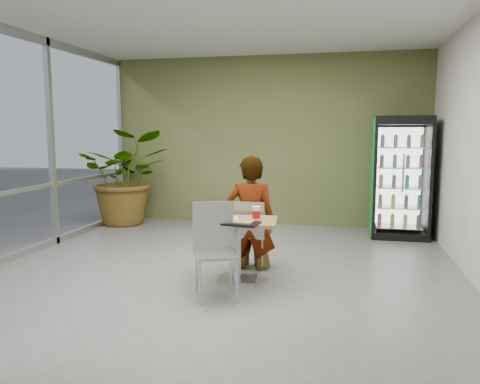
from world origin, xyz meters
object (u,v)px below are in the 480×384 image
chair_far (250,229)px  seated_woman (251,223)px  cafeteria_tray (240,223)px  beverage_fridge (400,177)px  dining_table (237,237)px  soda_cup (256,214)px  chair_near (214,242)px  potted_plant (126,177)px

chair_far → seated_woman: bearing=-88.8°
cafeteria_tray → beverage_fridge: bearing=57.4°
cafeteria_tray → beverage_fridge: size_ratio=0.20×
seated_woman → cafeteria_tray: size_ratio=4.32×
cafeteria_tray → beverage_fridge: 3.79m
dining_table → soda_cup: soda_cup is taller
seated_woman → soda_cup: seated_woman is taller
dining_table → chair_near: size_ratio=0.97×
seated_woman → potted_plant: 3.80m
chair_near → soda_cup: (0.37, 0.49, 0.24)m
chair_near → soda_cup: chair_near is taller
seated_woman → cafeteria_tray: seated_woman is taller
dining_table → chair_far: bearing=85.0°
soda_cup → beverage_fridge: 3.50m
dining_table → beverage_fridge: size_ratio=0.49×
chair_near → chair_far: bearing=56.4°
chair_near → potted_plant: potted_plant is taller
chair_near → soda_cup: size_ratio=5.98×
cafeteria_tray → potted_plant: size_ratio=0.23×
chair_far → seated_woman: size_ratio=0.50×
soda_cup → beverage_fridge: bearing=57.1°
dining_table → soda_cup: (0.23, -0.02, 0.30)m
soda_cup → potted_plant: potted_plant is taller
seated_woman → potted_plant: potted_plant is taller
chair_near → beverage_fridge: size_ratio=0.50×
potted_plant → beverage_fridge: bearing=-0.7°
chair_far → chair_near: 1.08m
cafeteria_tray → potted_plant: (-2.99, 3.25, 0.15)m
seated_woman → cafeteria_tray: (0.05, -0.86, 0.17)m
dining_table → potted_plant: bearing=134.1°
cafeteria_tray → potted_plant: 4.42m
seated_woman → soda_cup: size_ratio=10.45×
soda_cup → potted_plant: 4.34m
dining_table → chair_far: (0.05, 0.55, -0.01)m
chair_far → chair_near: bearing=79.2°
soda_cup → beverage_fridge: (1.90, 2.94, 0.19)m
chair_far → potted_plant: 3.83m
chair_far → soda_cup: size_ratio=5.27×
dining_table → beverage_fridge: (2.13, 2.92, 0.48)m
dining_table → cafeteria_tray: 0.37m
chair_far → chair_near: chair_near is taller
soda_cup → beverage_fridge: size_ratio=0.08×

